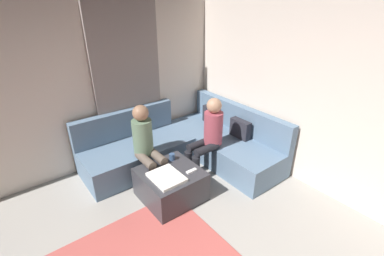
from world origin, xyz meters
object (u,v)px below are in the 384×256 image
coffee_mug (172,157)px  person_on_couch_side (146,144)px  ottoman (171,184)px  person_on_couch_back (208,134)px  game_remote (192,171)px  sectional_couch (187,145)px

coffee_mug → person_on_couch_side: size_ratio=0.08×
ottoman → person_on_couch_back: size_ratio=0.63×
person_on_couch_back → game_remote: bearing=120.4°
sectional_couch → person_on_couch_back: size_ratio=2.12×
sectional_couch → person_on_couch_side: bearing=-79.7°
ottoman → person_on_couch_side: person_on_couch_side is taller
sectional_couch → game_remote: 0.96m
sectional_couch → ottoman: bearing=-50.5°
game_remote → person_on_couch_side: (-0.64, -0.30, 0.23)m
coffee_mug → game_remote: 0.40m
person_on_couch_side → game_remote: bearing=114.7°
coffee_mug → game_remote: (0.40, 0.04, -0.04)m
ottoman → game_remote: bearing=50.7°
sectional_couch → game_remote: (0.79, -0.52, 0.15)m
ottoman → game_remote: size_ratio=5.07×
game_remote → coffee_mug: bearing=-174.3°
ottoman → sectional_couch: bearing=129.5°
person_on_couch_side → sectional_couch: bearing=-169.7°
sectional_couch → game_remote: size_ratio=17.00×
game_remote → person_on_couch_side: 0.74m
game_remote → person_on_couch_back: 0.70m
person_on_couch_back → person_on_couch_side: bearing=70.6°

